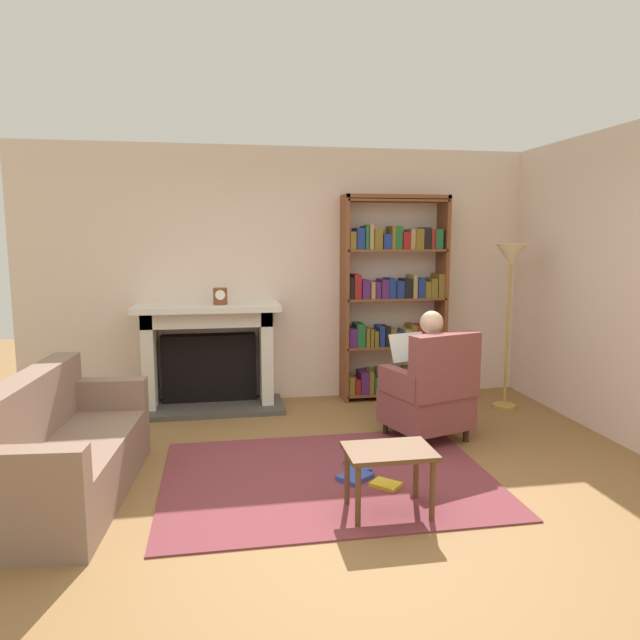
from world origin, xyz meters
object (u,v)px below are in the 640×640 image
at_px(sofa_floral, 62,454).
at_px(floor_lamp, 511,269).
at_px(side_table, 389,459).
at_px(bookshelf, 394,302).
at_px(armchair_reading, 431,393).
at_px(mantel_clock, 220,296).
at_px(fireplace, 209,353).
at_px(seated_reader, 423,368).

height_order(sofa_floral, floor_lamp, floor_lamp).
bearing_deg(side_table, floor_lamp, 47.77).
xyz_separation_m(bookshelf, side_table, (-0.83, -2.63, -0.70)).
xyz_separation_m(bookshelf, armchair_reading, (-0.09, -1.39, -0.64)).
bearing_deg(sofa_floral, floor_lamp, -64.72).
height_order(mantel_clock, side_table, mantel_clock).
bearing_deg(sofa_floral, fireplace, -20.33).
height_order(armchair_reading, seated_reader, seated_reader).
bearing_deg(mantel_clock, sofa_floral, -119.41).
bearing_deg(armchair_reading, floor_lamp, -161.89).
bearing_deg(sofa_floral, armchair_reading, -72.00).
xyz_separation_m(bookshelf, sofa_floral, (-2.95, -2.06, -0.74)).
distance_m(fireplace, floor_lamp, 3.19).
distance_m(fireplace, seated_reader, 2.25).
bearing_deg(seated_reader, floor_lamp, -166.63).
bearing_deg(armchair_reading, fireplace, -53.35).
height_order(bookshelf, armchair_reading, bookshelf).
bearing_deg(floor_lamp, side_table, -132.23).
height_order(fireplace, bookshelf, bookshelf).
xyz_separation_m(side_table, floor_lamp, (1.87, 2.06, 1.07)).
bearing_deg(seated_reader, armchair_reading, 90.00).
bearing_deg(bookshelf, mantel_clock, -175.84).
height_order(mantel_clock, seated_reader, mantel_clock).
distance_m(fireplace, sofa_floral, 2.25).
bearing_deg(bookshelf, armchair_reading, -93.53).
relative_size(fireplace, side_table, 2.67).
xyz_separation_m(armchair_reading, side_table, (-0.75, -1.24, -0.06)).
relative_size(bookshelf, seated_reader, 1.93).
bearing_deg(seated_reader, bookshelf, -113.31).
distance_m(bookshelf, seated_reader, 1.36).
xyz_separation_m(seated_reader, side_table, (-0.71, -1.35, -0.26)).
distance_m(armchair_reading, seated_reader, 0.23).
distance_m(fireplace, side_table, 2.86).
bearing_deg(side_table, mantel_clock, 112.40).
xyz_separation_m(armchair_reading, floor_lamp, (1.12, 0.81, 1.01)).
bearing_deg(floor_lamp, bookshelf, 150.78).
bearing_deg(bookshelf, floor_lamp, -29.22).
distance_m(armchair_reading, floor_lamp, 1.71).
bearing_deg(armchair_reading, bookshelf, -111.40).
relative_size(mantel_clock, armchair_reading, 0.17).
height_order(armchair_reading, floor_lamp, floor_lamp).
height_order(fireplace, sofa_floral, fireplace).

